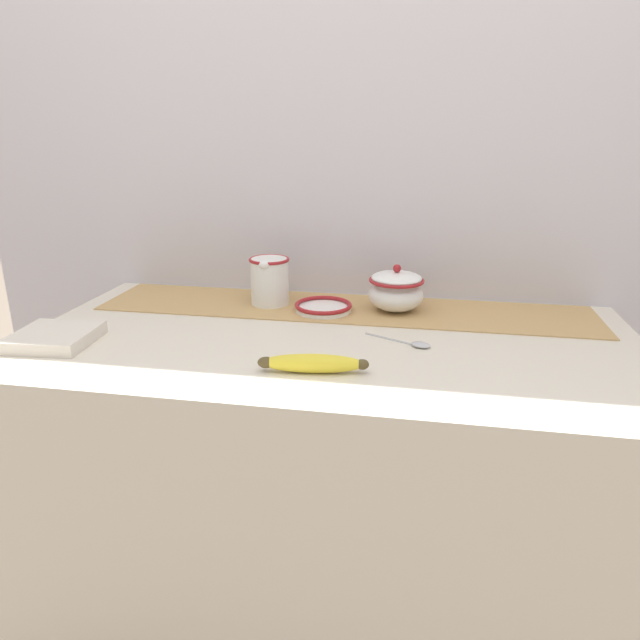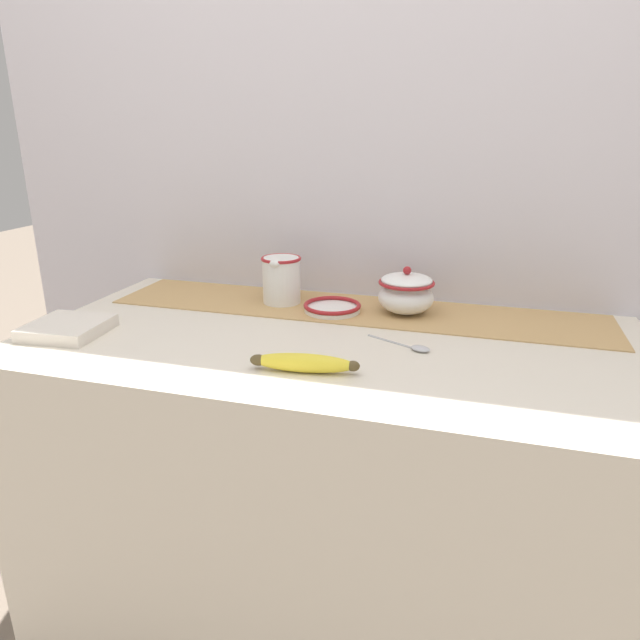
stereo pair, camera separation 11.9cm
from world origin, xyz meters
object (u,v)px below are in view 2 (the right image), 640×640
at_px(sugar_bowl, 406,293).
at_px(spoon, 417,348).
at_px(cream_pitcher, 282,278).
at_px(napkin_stack, 68,328).
at_px(banana, 304,363).
at_px(small_dish, 332,307).

relative_size(sugar_bowl, spoon, 0.92).
xyz_separation_m(cream_pitcher, napkin_stack, (-0.37, -0.35, -0.05)).
height_order(sugar_bowl, napkin_stack, sugar_bowl).
bearing_deg(sugar_bowl, banana, -107.88).
bearing_deg(spoon, napkin_stack, -144.96).
bearing_deg(spoon, small_dish, 166.28).
bearing_deg(small_dish, spoon, -39.59).
bearing_deg(small_dish, banana, -82.90).
bearing_deg(spoon, sugar_bowl, 130.13).
relative_size(cream_pitcher, small_dish, 0.86).
xyz_separation_m(sugar_bowl, small_dish, (-0.17, -0.04, -0.04)).
xyz_separation_m(small_dish, spoon, (0.23, -0.19, -0.01)).
bearing_deg(banana, small_dish, 97.10).
distance_m(banana, spoon, 0.25).
relative_size(banana, spoon, 1.42).
height_order(cream_pitcher, sugar_bowl, cream_pitcher).
height_order(spoon, napkin_stack, napkin_stack).
bearing_deg(cream_pitcher, small_dish, -14.95).
height_order(sugar_bowl, banana, sugar_bowl).
relative_size(spoon, napkin_stack, 0.94).
bearing_deg(banana, napkin_stack, 175.00).
height_order(banana, napkin_stack, banana).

